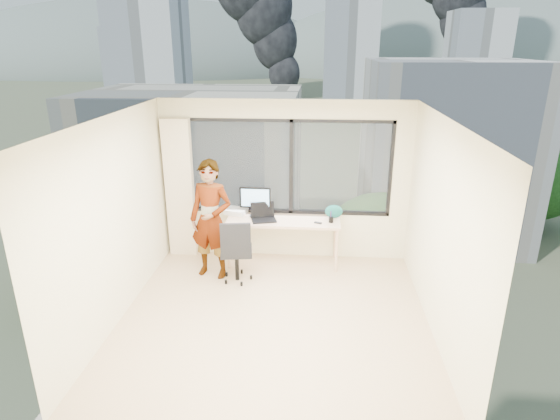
# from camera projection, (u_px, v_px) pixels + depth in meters

# --- Properties ---
(floor) EXTENTS (4.00, 4.00, 0.01)m
(floor) POSITION_uv_depth(u_px,v_px,m) (274.00, 318.00, 6.13)
(floor) COLOR tan
(floor) RESTS_ON ground
(ceiling) EXTENTS (4.00, 4.00, 0.01)m
(ceiling) POSITION_uv_depth(u_px,v_px,m) (273.00, 119.00, 5.25)
(ceiling) COLOR white
(ceiling) RESTS_ON ground
(wall_front) EXTENTS (4.00, 0.01, 2.60)m
(wall_front) POSITION_uv_depth(u_px,v_px,m) (250.00, 316.00, 3.82)
(wall_front) COLOR beige
(wall_front) RESTS_ON ground
(wall_left) EXTENTS (0.01, 4.00, 2.60)m
(wall_left) POSITION_uv_depth(u_px,v_px,m) (115.00, 221.00, 5.85)
(wall_left) COLOR beige
(wall_left) RESTS_ON ground
(wall_right) EXTENTS (0.01, 4.00, 2.60)m
(wall_right) POSITION_uv_depth(u_px,v_px,m) (441.00, 231.00, 5.54)
(wall_right) COLOR beige
(wall_right) RESTS_ON ground
(window_wall) EXTENTS (3.30, 0.16, 1.55)m
(window_wall) POSITION_uv_depth(u_px,v_px,m) (288.00, 167.00, 7.49)
(window_wall) COLOR black
(window_wall) RESTS_ON ground
(curtain) EXTENTS (0.45, 0.14, 2.30)m
(curtain) POSITION_uv_depth(u_px,v_px,m) (180.00, 189.00, 7.64)
(curtain) COLOR #F6E4C0
(curtain) RESTS_ON floor
(desk) EXTENTS (1.80, 0.60, 0.75)m
(desk) POSITION_uv_depth(u_px,v_px,m) (283.00, 241.00, 7.56)
(desk) COLOR #D1AC8C
(desk) RESTS_ON floor
(chair) EXTENTS (0.59, 0.59, 1.02)m
(chair) POSITION_uv_depth(u_px,v_px,m) (236.00, 249.00, 6.95)
(chair) COLOR black
(chair) RESTS_ON floor
(person) EXTENTS (0.74, 0.57, 1.82)m
(person) POSITION_uv_depth(u_px,v_px,m) (211.00, 220.00, 6.98)
(person) COLOR #2D2D33
(person) RESTS_ON floor
(monitor) EXTENTS (0.50, 0.12, 0.50)m
(monitor) POSITION_uv_depth(u_px,v_px,m) (255.00, 202.00, 7.49)
(monitor) COLOR black
(monitor) RESTS_ON desk
(game_console) EXTENTS (0.40, 0.36, 0.08)m
(game_console) POSITION_uv_depth(u_px,v_px,m) (236.00, 211.00, 7.69)
(game_console) COLOR white
(game_console) RESTS_ON desk
(laptop) EXTENTS (0.47, 0.49, 0.24)m
(laptop) POSITION_uv_depth(u_px,v_px,m) (264.00, 213.00, 7.36)
(laptop) COLOR black
(laptop) RESTS_ON desk
(cellphone) EXTENTS (0.13, 0.09, 0.01)m
(cellphone) POSITION_uv_depth(u_px,v_px,m) (318.00, 223.00, 7.29)
(cellphone) COLOR black
(cellphone) RESTS_ON desk
(pen_cup) EXTENTS (0.09, 0.09, 0.09)m
(pen_cup) POSITION_uv_depth(u_px,v_px,m) (331.00, 220.00, 7.31)
(pen_cup) COLOR black
(pen_cup) RESTS_ON desk
(handbag) EXTENTS (0.31, 0.21, 0.22)m
(handbag) POSITION_uv_depth(u_px,v_px,m) (334.00, 211.00, 7.48)
(handbag) COLOR #0E5054
(handbag) RESTS_ON desk
(exterior_ground) EXTENTS (400.00, 400.00, 0.04)m
(exterior_ground) POSITION_uv_depth(u_px,v_px,m) (317.00, 112.00, 123.41)
(exterior_ground) COLOR #515B3D
(exterior_ground) RESTS_ON ground
(near_bldg_a) EXTENTS (16.00, 12.00, 14.00)m
(near_bldg_a) POSITION_uv_depth(u_px,v_px,m) (198.00, 180.00, 37.33)
(near_bldg_a) COLOR beige
(near_bldg_a) RESTS_ON exterior_ground
(near_bldg_b) EXTENTS (14.00, 13.00, 16.00)m
(near_bldg_b) POSITION_uv_depth(u_px,v_px,m) (443.00, 151.00, 42.88)
(near_bldg_b) COLOR white
(near_bldg_b) RESTS_ON exterior_ground
(far_tower_a) EXTENTS (14.00, 14.00, 28.00)m
(far_tower_a) POSITION_uv_depth(u_px,v_px,m) (150.00, 60.00, 97.91)
(far_tower_a) COLOR silver
(far_tower_a) RESTS_ON exterior_ground
(far_tower_b) EXTENTS (13.00, 13.00, 30.00)m
(far_tower_b) POSITION_uv_depth(u_px,v_px,m) (350.00, 52.00, 117.72)
(far_tower_b) COLOR silver
(far_tower_b) RESTS_ON exterior_ground
(far_tower_c) EXTENTS (15.00, 15.00, 26.00)m
(far_tower_c) POSITION_uv_depth(u_px,v_px,m) (475.00, 59.00, 134.31)
(far_tower_c) COLOR silver
(far_tower_c) RESTS_ON exterior_ground
(far_tower_d) EXTENTS (16.00, 14.00, 22.00)m
(far_tower_d) POSITION_uv_depth(u_px,v_px,m) (134.00, 63.00, 152.42)
(far_tower_d) COLOR silver
(far_tower_d) RESTS_ON exterior_ground
(hill_a) EXTENTS (288.00, 216.00, 90.00)m
(hill_a) POSITION_uv_depth(u_px,v_px,m) (144.00, 69.00, 320.17)
(hill_a) COLOR slate
(hill_a) RESTS_ON exterior_ground
(hill_b) EXTENTS (300.00, 220.00, 96.00)m
(hill_b) POSITION_uv_depth(u_px,v_px,m) (473.00, 71.00, 303.30)
(hill_b) COLOR slate
(hill_b) RESTS_ON exterior_ground
(tree_a) EXTENTS (7.00, 7.00, 8.00)m
(tree_a) POSITION_uv_depth(u_px,v_px,m) (69.00, 254.00, 31.38)
(tree_a) COLOR #204C19
(tree_a) RESTS_ON exterior_ground
(tree_b) EXTENTS (7.60, 7.60, 9.00)m
(tree_b) POSITION_uv_depth(u_px,v_px,m) (377.00, 289.00, 25.92)
(tree_b) COLOR #204C19
(tree_b) RESTS_ON exterior_ground
(tree_c) EXTENTS (8.40, 8.40, 10.00)m
(tree_c) POSITION_uv_depth(u_px,v_px,m) (540.00, 179.00, 45.01)
(tree_c) COLOR #204C19
(tree_c) RESTS_ON exterior_ground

